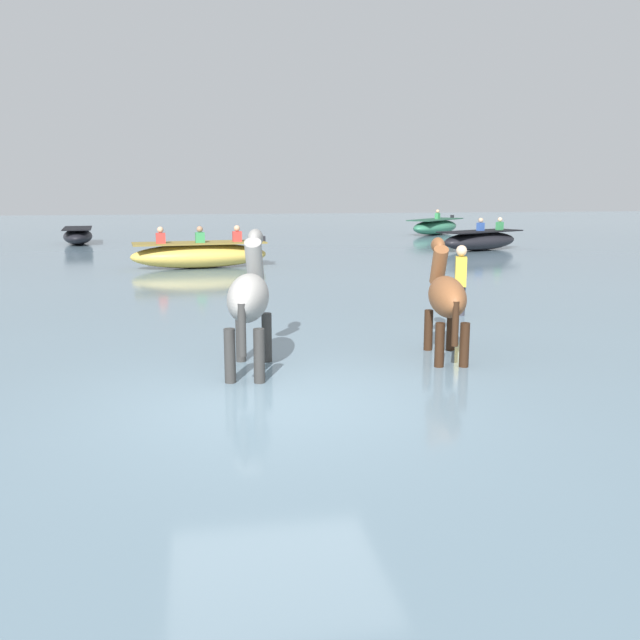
{
  "coord_description": "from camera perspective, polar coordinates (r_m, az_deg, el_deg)",
  "views": [
    {
      "loc": [
        -0.84,
        -7.3,
        2.66
      ],
      "look_at": [
        0.87,
        1.98,
        0.83
      ],
      "focal_mm": 38.43,
      "sensor_mm": 36.0,
      "label": 1
    }
  ],
  "objects": [
    {
      "name": "boat_near_port",
      "position": [
        20.55,
        -9.97,
        5.38
      ],
      "size": [
        4.1,
        1.74,
        1.23
      ],
      "color": "gold",
      "rests_on": "water_surface"
    },
    {
      "name": "ground_plane",
      "position": [
        7.82,
        -3.71,
        -8.96
      ],
      "size": [
        120.0,
        120.0,
        0.0
      ],
      "primitive_type": "plane",
      "color": "#666051"
    },
    {
      "name": "boat_distant_west",
      "position": [
        35.34,
        9.59,
        7.67
      ],
      "size": [
        3.87,
        3.85,
        1.25
      ],
      "color": "#337556",
      "rests_on": "water_surface"
    },
    {
      "name": "boat_far_offshore",
      "position": [
        26.7,
        13.19,
        6.48
      ],
      "size": [
        3.84,
        2.71,
        1.21
      ],
      "color": "black",
      "rests_on": "water_surface"
    },
    {
      "name": "person_onlooker_left",
      "position": [
        12.88,
        11.59,
        2.74
      ],
      "size": [
        0.3,
        0.37,
        1.63
      ],
      "color": "#383842",
      "rests_on": "ground"
    },
    {
      "name": "boat_mid_outer",
      "position": [
        30.64,
        -19.51,
        6.62
      ],
      "size": [
        1.52,
        3.26,
        0.67
      ],
      "color": "black",
      "rests_on": "water_surface"
    },
    {
      "name": "water_surface",
      "position": [
        17.5,
        -7.59,
        2.68
      ],
      "size": [
        90.0,
        90.0,
        0.33
      ],
      "primitive_type": "cube",
      "color": "slate",
      "rests_on": "ground"
    },
    {
      "name": "horse_trailing_chestnut",
      "position": [
        9.6,
        10.44,
        1.72
      ],
      "size": [
        0.71,
        1.8,
        1.94
      ],
      "color": "brown",
      "rests_on": "ground"
    },
    {
      "name": "horse_lead_grey",
      "position": [
        8.78,
        -5.91,
        1.63
      ],
      "size": [
        0.78,
        1.95,
        2.1
      ],
      "color": "gray",
      "rests_on": "ground"
    }
  ]
}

